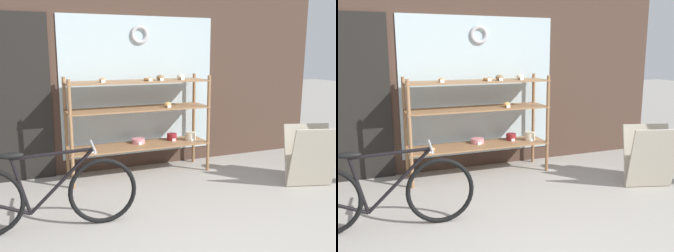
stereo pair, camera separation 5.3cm
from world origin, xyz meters
TOP-DOWN VIEW (x-y plane):
  - storefront_facade at (-0.03, 2.87)m, footprint 6.17×0.13m
  - display_case at (0.11, 2.49)m, footprint 1.87×0.49m
  - bicycle at (-1.22, 1.26)m, footprint 1.66×0.46m
  - sandwich_board at (1.85, 1.25)m, footprint 0.66×0.52m

SIDE VIEW (x-z plane):
  - bicycle at x=-1.22m, z-range -0.04..0.74m
  - sandwich_board at x=1.85m, z-range 0.01..0.75m
  - display_case at x=0.11m, z-range 0.13..1.46m
  - storefront_facade at x=-0.03m, z-range -0.05..3.92m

